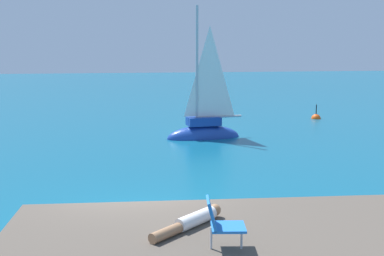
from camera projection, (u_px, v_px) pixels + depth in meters
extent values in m
plane|color=#0F5675|center=(138.00, 224.00, 11.27)|extent=(160.00, 160.00, 0.00)
cube|color=#50503B|center=(350.00, 231.00, 10.85)|extent=(1.04, 0.98, 0.53)
cube|color=brown|center=(201.00, 242.00, 10.22)|extent=(1.64, 1.54, 0.94)
ellipsoid|color=#193D99|center=(204.00, 138.00, 22.47)|extent=(3.53, 1.43, 1.19)
cube|color=#193D99|center=(204.00, 121.00, 22.35)|extent=(1.57, 0.94, 0.39)
cylinder|color=#B7B7BC|center=(197.00, 67.00, 21.87)|extent=(0.13, 0.13, 5.40)
cylinder|color=#B2B2B7|center=(219.00, 117.00, 22.51)|extent=(2.16, 0.26, 0.10)
pyramid|color=white|center=(210.00, 71.00, 22.06)|extent=(1.73, 0.19, 4.10)
cylinder|color=white|center=(196.00, 219.00, 8.47)|extent=(0.85, 0.76, 0.24)
cylinder|color=#9E704C|center=(167.00, 233.00, 7.90)|extent=(0.66, 0.58, 0.18)
sphere|color=#9E704C|center=(215.00, 210.00, 8.88)|extent=(0.22, 0.22, 0.22)
cube|color=blue|center=(228.00, 227.00, 7.43)|extent=(0.60, 0.56, 0.04)
cube|color=blue|center=(211.00, 213.00, 7.39)|extent=(0.23, 0.50, 0.45)
cylinder|color=silver|center=(242.00, 238.00, 7.46)|extent=(0.04, 0.04, 0.35)
cylinder|color=silver|center=(211.00, 238.00, 7.45)|extent=(0.04, 0.04, 0.35)
sphere|color=#EA5114|center=(316.00, 119.00, 28.85)|extent=(0.56, 0.56, 0.56)
cylinder|color=black|center=(316.00, 110.00, 28.77)|extent=(0.06, 0.06, 0.60)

